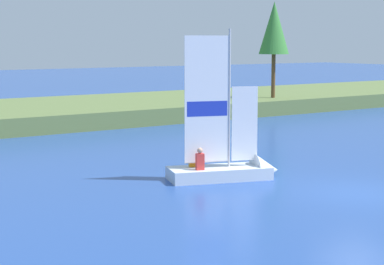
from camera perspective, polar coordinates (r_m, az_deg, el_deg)
name	(u,v)px	position (r m, az deg, el deg)	size (l,w,h in m)	color
ground_plane	(359,194)	(22.23, 14.19, -5.12)	(200.00, 200.00, 0.00)	#234793
shore_bank	(58,112)	(42.42, -11.42, 1.72)	(80.00, 12.03, 1.00)	#5B703D
shoreline_tree_midright	(274,29)	(46.68, 7.08, 8.87)	(2.10, 2.10, 6.64)	brown
sailboat	(235,166)	(23.90, 3.75, -2.92)	(4.29, 2.56, 5.75)	silver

